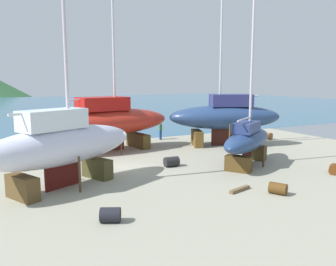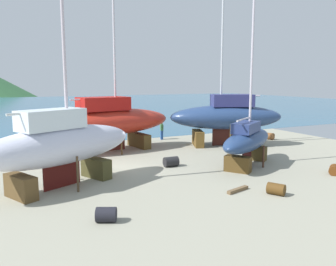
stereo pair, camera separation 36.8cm
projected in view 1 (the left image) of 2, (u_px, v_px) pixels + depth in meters
ground_plane at (122, 173)px, 20.84m from camera, size 44.24×44.24×0.00m
sea_water at (28, 107)px, 72.94m from camera, size 172.93×96.15×0.01m
sailboat_mid_port at (109, 121)px, 27.19m from camera, size 10.90×5.07×19.12m
sailboat_small_center at (247, 140)px, 22.61m from camera, size 7.22×5.76×11.63m
sailboat_large_starboard at (61, 145)px, 17.76m from camera, size 9.31×6.14×14.12m
sailboat_far_slipway at (225, 116)px, 29.57m from camera, size 10.04×6.44×17.51m
worker at (160, 130)px, 32.75m from camera, size 0.33×0.48×1.69m
barrel_ochre at (334, 169)px, 20.78m from camera, size 1.07×0.98×0.55m
barrel_blue_faded at (267, 136)px, 33.00m from camera, size 0.95×1.07×0.63m
barrel_rust_far at (110, 215)px, 13.64m from camera, size 0.98×0.89×0.60m
barrel_tipped_center at (172, 162)px, 22.49m from camera, size 0.94×0.68×0.65m
barrel_tar_black at (278, 188)px, 17.01m from camera, size 0.91×1.00×0.57m
timber_long_fore at (240, 190)px, 17.51m from camera, size 1.48×0.61×0.16m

